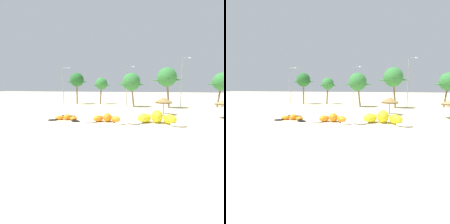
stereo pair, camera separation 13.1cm
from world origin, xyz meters
The scene contains 13 objects.
ground_plane centered at (0.00, 0.00, 0.00)m, with size 260.00×260.00×0.00m, color beige.
kite_far_left centered at (-8.98, 0.12, 0.28)m, with size 4.72×2.26×0.74m.
kite_left centered at (-3.41, -0.10, 0.41)m, with size 5.37×2.46×1.08m.
kite_left_of_center centered at (2.66, 0.35, 0.59)m, with size 7.11×3.57×1.55m.
beach_umbrella_near_van centered at (3.70, 8.07, 2.28)m, with size 2.70×2.70×2.75m.
palm_leftmost centered at (-16.81, 22.66, 6.01)m, with size 5.15×3.43×7.80m.
palm_left centered at (-10.84, 23.99, 5.04)m, with size 4.47×2.98×6.61m.
palm_left_of_gap centered at (-2.73, 18.85, 5.37)m, with size 5.78×3.85×7.34m.
palm_center_left centered at (4.61, 18.17, 6.25)m, with size 5.90×3.93×8.27m.
palm_center_right centered at (15.92, 21.76, 5.40)m, with size 5.62×3.74×7.32m.
lamppost_west centered at (-20.31, 22.49, 5.14)m, with size 1.98×0.24×9.17m.
lamppost_west_center centered at (-3.77, 20.43, 4.97)m, with size 1.81×0.24×8.87m.
lamppost_east_center centered at (8.03, 21.82, 5.87)m, with size 1.80×0.24×10.64m.
Camera 1 is at (2.40, -23.27, 4.41)m, focal length 31.15 mm.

